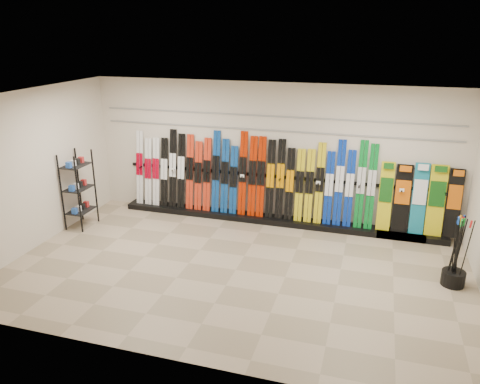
% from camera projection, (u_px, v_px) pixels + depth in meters
% --- Properties ---
extents(floor, '(8.00, 8.00, 0.00)m').
position_uv_depth(floor, '(236.00, 270.00, 8.25)').
color(floor, '#86765D').
rests_on(floor, ground).
extents(back_wall, '(8.00, 0.00, 8.00)m').
position_uv_depth(back_wall, '(270.00, 153.00, 10.01)').
color(back_wall, beige).
rests_on(back_wall, floor).
extents(left_wall, '(0.00, 5.00, 5.00)m').
position_uv_depth(left_wall, '(33.00, 170.00, 8.83)').
color(left_wall, beige).
rests_on(left_wall, floor).
extents(ceiling, '(8.00, 8.00, 0.00)m').
position_uv_depth(ceiling, '(235.00, 98.00, 7.26)').
color(ceiling, silver).
rests_on(ceiling, back_wall).
extents(ski_rack_base, '(8.00, 0.40, 0.12)m').
position_uv_depth(ski_rack_base, '(276.00, 220.00, 10.23)').
color(ski_rack_base, black).
rests_on(ski_rack_base, floor).
extents(skis, '(5.39, 0.27, 1.83)m').
position_uv_depth(skis, '(248.00, 178.00, 10.17)').
color(skis, silver).
rests_on(skis, ski_rack_base).
extents(snowboards, '(1.56, 0.22, 1.43)m').
position_uv_depth(snowboards, '(419.00, 200.00, 9.27)').
color(snowboards, gold).
rests_on(snowboards, ski_rack_base).
extents(accessory_rack, '(0.40, 0.60, 1.63)m').
position_uv_depth(accessory_rack, '(79.00, 190.00, 9.84)').
color(accessory_rack, black).
rests_on(accessory_rack, floor).
extents(pole_bin, '(0.38, 0.38, 0.25)m').
position_uv_depth(pole_bin, '(453.00, 278.00, 7.73)').
color(pole_bin, black).
rests_on(pole_bin, floor).
extents(ski_poles, '(0.30, 0.31, 1.18)m').
position_uv_depth(ski_poles, '(457.00, 251.00, 7.58)').
color(ski_poles, black).
rests_on(ski_poles, pole_bin).
extents(slatwall_rail_0, '(7.60, 0.02, 0.03)m').
position_uv_depth(slatwall_rail_0, '(270.00, 130.00, 9.83)').
color(slatwall_rail_0, gray).
rests_on(slatwall_rail_0, back_wall).
extents(slatwall_rail_1, '(7.60, 0.02, 0.03)m').
position_uv_depth(slatwall_rail_1, '(270.00, 116.00, 9.73)').
color(slatwall_rail_1, gray).
rests_on(slatwall_rail_1, back_wall).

